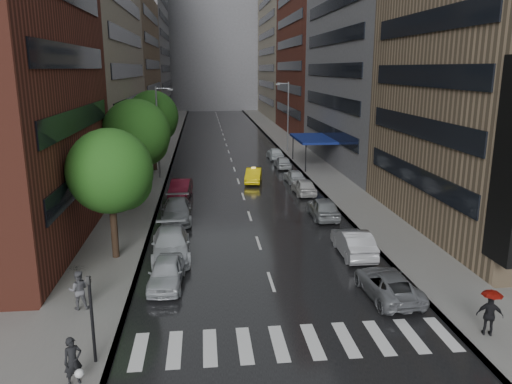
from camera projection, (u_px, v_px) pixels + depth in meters
ground at (283, 319)px, 22.26m from camera, size 220.00×220.00×0.00m
road at (227, 147)px, 70.50m from camera, size 14.00×140.00×0.01m
sidewalk_left at (163, 148)px, 69.55m from camera, size 4.00×140.00×0.15m
sidewalk_right at (290, 146)px, 71.41m from camera, size 4.00×140.00×0.15m
crosswalk at (296, 342)px, 20.34m from camera, size 13.15×2.80×0.01m
buildings_left at (121, 32)px, 73.57m from camera, size 8.00×108.00×38.00m
buildings_right at (323, 40)px, 74.87m from camera, size 8.05×109.10×36.00m
building_far at (213, 48)px, 132.24m from camera, size 40.00×14.00×32.00m
tree_near at (110, 171)px, 27.95m from camera, size 4.82×4.82×7.68m
tree_mid at (136, 133)px, 39.37m from camera, size 5.38×5.38×8.58m
tree_far at (153, 116)px, 52.66m from camera, size 5.42×5.42×8.64m
taxi at (254, 175)px, 48.67m from camera, size 2.15×4.36×1.37m
parked_cars_left at (175, 223)px, 33.50m from camera, size 2.49×22.74×1.58m
parked_cars_right at (311, 195)px, 41.13m from camera, size 2.40×42.84×1.58m
ped_bag_walker at (73, 362)px, 17.25m from camera, size 0.77×0.71×1.76m
ped_black_umbrella at (78, 284)px, 22.61m from camera, size 0.98×0.98×2.09m
ped_red_umbrella at (491, 309)px, 20.37m from camera, size 1.12×0.82×2.01m
traffic_light at (91, 311)px, 18.28m from camera, size 0.18×0.15×3.45m
street_lamp_left at (158, 130)px, 49.22m from camera, size 1.74×0.22×9.00m
street_lamp_right at (287, 115)px, 65.29m from camera, size 1.74×0.22×9.00m
awning at (313, 139)px, 56.19m from camera, size 4.00×8.00×3.12m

